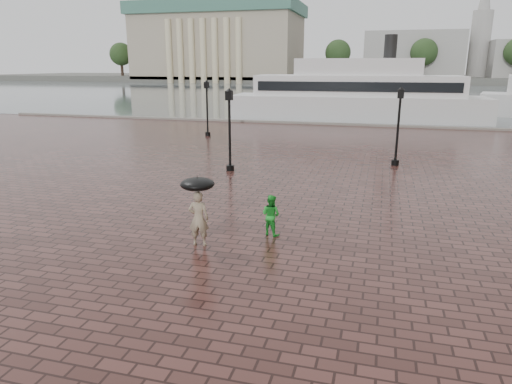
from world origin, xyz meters
The scene contains 11 objects.
ground centered at (0.00, 0.00, 0.00)m, with size 300.00×300.00×0.00m, color #331A17.
harbour_water centered at (0.00, 92.00, 0.00)m, with size 240.00×240.00×0.00m, color #455054.
quay_edge centered at (0.00, 32.00, 0.00)m, with size 80.00×0.60×0.30m, color slate.
far_shore centered at (0.00, 160.00, 1.00)m, with size 300.00×60.00×2.00m, color #4C4C47.
museum centered at (-55.00, 144.61, 13.91)m, with size 57.00×32.50×26.00m.
far_trees centered at (0.00, 138.00, 9.42)m, with size 188.00×8.00×13.50m.
street_lamps centered at (-5.00, 15.33, 2.33)m, with size 15.44×12.44×4.40m.
adult_pedestrian centered at (-3.46, -0.78, 0.92)m, with size 0.67×0.44×1.84m, color gray.
child_pedestrian centered at (-1.42, 0.79, 0.72)m, with size 0.70×0.55×1.44m, color green.
ferry_near centered at (-0.80, 37.00, 2.63)m, with size 26.88×7.47×8.74m.
umbrella centered at (-3.46, -0.78, 2.08)m, with size 1.10×1.10×1.18m.
Camera 1 is at (2.06, -13.82, 5.74)m, focal length 32.00 mm.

